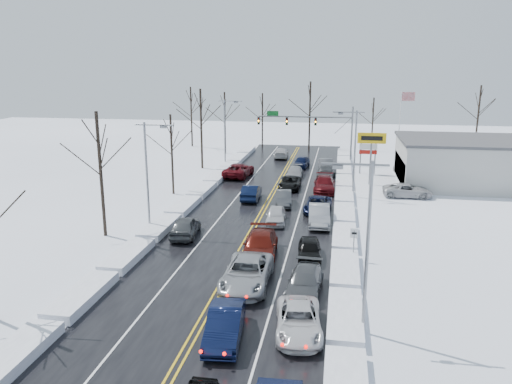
% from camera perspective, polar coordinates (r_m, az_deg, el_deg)
% --- Properties ---
extents(ground, '(160.00, 160.00, 0.00)m').
position_cam_1_polar(ground, '(44.37, 0.17, -3.30)').
color(ground, white).
rests_on(ground, ground).
extents(road_surface, '(14.00, 84.00, 0.01)m').
position_cam_1_polar(road_surface, '(46.25, 0.58, -2.56)').
color(road_surface, black).
rests_on(road_surface, ground).
extents(snow_bank_left, '(1.86, 72.00, 0.59)m').
position_cam_1_polar(snow_bank_left, '(47.99, -8.43, -2.10)').
color(snow_bank_left, white).
rests_on(snow_bank_left, ground).
extents(snow_bank_right, '(1.86, 72.00, 0.59)m').
position_cam_1_polar(snow_bank_right, '(45.74, 10.04, -2.98)').
color(snow_bank_right, white).
rests_on(snow_bank_right, ground).
extents(traffic_signal_mast, '(13.28, 0.39, 8.00)m').
position_cam_1_polar(traffic_signal_mast, '(70.26, 6.77, 7.67)').
color(traffic_signal_mast, slate).
rests_on(traffic_signal_mast, ground).
extents(tires_plus_sign, '(3.20, 0.34, 6.00)m').
position_cam_1_polar(tires_plus_sign, '(58.45, 13.07, 5.62)').
color(tires_plus_sign, slate).
rests_on(tires_plus_sign, ground).
extents(used_vehicles_sign, '(2.20, 0.22, 4.65)m').
position_cam_1_polar(used_vehicles_sign, '(64.62, 12.71, 4.93)').
color(used_vehicles_sign, slate).
rests_on(used_vehicles_sign, ground).
extents(speed_limit_sign, '(0.55, 0.09, 2.35)m').
position_cam_1_polar(speed_limit_sign, '(35.74, 11.14, -5.20)').
color(speed_limit_sign, slate).
rests_on(speed_limit_sign, ground).
extents(flagpole, '(1.87, 1.20, 10.00)m').
position_cam_1_polar(flagpole, '(72.59, 16.23, 7.78)').
color(flagpole, silver).
rests_on(flagpole, ground).
extents(dealership_building, '(20.40, 12.40, 5.30)m').
position_cam_1_polar(dealership_building, '(63.04, 25.18, 3.08)').
color(dealership_building, '#AFAFAA').
rests_on(dealership_building, ground).
extents(streetlight_se, '(3.20, 0.25, 9.00)m').
position_cam_1_polar(streetlight_se, '(25.10, 12.24, -4.79)').
color(streetlight_se, slate).
rests_on(streetlight_se, ground).
extents(streetlight_ne, '(3.20, 0.25, 9.00)m').
position_cam_1_polar(streetlight_ne, '(52.38, 11.03, 5.12)').
color(streetlight_ne, slate).
rests_on(streetlight_ne, ground).
extents(streetlight_sw, '(3.20, 0.25, 9.00)m').
position_cam_1_polar(streetlight_sw, '(41.49, -12.14, 2.72)').
color(streetlight_sw, slate).
rests_on(streetlight_sw, ground).
extents(streetlight_nw, '(3.20, 0.25, 9.00)m').
position_cam_1_polar(streetlight_nw, '(67.96, -3.44, 7.39)').
color(streetlight_nw, slate).
rests_on(streetlight_nw, ground).
extents(tree_left_b, '(4.00, 4.00, 10.00)m').
position_cam_1_polar(tree_left_b, '(40.72, -17.51, 4.57)').
color(tree_left_b, '#2D231C').
rests_on(tree_left_b, ground).
extents(tree_left_c, '(3.40, 3.40, 8.50)m').
position_cam_1_polar(tree_left_c, '(53.23, -9.66, 6.01)').
color(tree_left_c, '#2D231C').
rests_on(tree_left_c, ground).
extents(tree_left_d, '(4.20, 4.20, 10.50)m').
position_cam_1_polar(tree_left_d, '(66.55, -6.32, 8.94)').
color(tree_left_d, '#2D231C').
rests_on(tree_left_d, ground).
extents(tree_left_e, '(3.80, 3.80, 9.50)m').
position_cam_1_polar(tree_left_e, '(78.08, -3.60, 9.25)').
color(tree_left_e, '#2D231C').
rests_on(tree_left_e, ground).
extents(tree_far_a, '(4.00, 4.00, 10.00)m').
position_cam_1_polar(tree_far_a, '(85.70, -7.44, 9.83)').
color(tree_far_a, '#2D231C').
rests_on(tree_far_a, ground).
extents(tree_far_b, '(3.60, 3.60, 9.00)m').
position_cam_1_polar(tree_far_b, '(84.05, 0.74, 9.38)').
color(tree_far_b, '#2D231C').
rests_on(tree_far_b, ground).
extents(tree_far_c, '(4.40, 4.40, 11.00)m').
position_cam_1_polar(tree_far_c, '(81.09, 6.20, 10.12)').
color(tree_far_c, '#2D231C').
rests_on(tree_far_c, ground).
extents(tree_far_d, '(3.40, 3.40, 8.50)m').
position_cam_1_polar(tree_far_d, '(82.73, 13.24, 8.69)').
color(tree_far_d, '#2D231C').
rests_on(tree_far_d, ground).
extents(tree_far_e, '(4.20, 4.20, 10.50)m').
position_cam_1_polar(tree_far_e, '(85.59, 24.15, 8.96)').
color(tree_far_e, '#2D231C').
rests_on(tree_far_e, ground).
extents(queued_car_1, '(2.11, 4.92, 1.58)m').
position_cam_1_polar(queued_car_1, '(26.19, -3.56, -16.44)').
color(queued_car_1, black).
rests_on(queued_car_1, ground).
extents(queued_car_2, '(2.89, 6.14, 1.70)m').
position_cam_1_polar(queued_car_2, '(31.74, -1.05, -10.65)').
color(queued_car_2, '#979A9E').
rests_on(queued_car_2, ground).
extents(queued_car_3, '(2.76, 6.00, 1.70)m').
position_cam_1_polar(queued_car_3, '(36.25, 0.46, -7.39)').
color(queued_car_3, '#51110A').
rests_on(queued_car_3, ground).
extents(queued_car_4, '(1.99, 4.27, 1.41)m').
position_cam_1_polar(queued_car_4, '(43.77, 2.28, -3.55)').
color(queued_car_4, silver).
rests_on(queued_car_4, ground).
extents(queued_car_5, '(2.01, 4.47, 1.42)m').
position_cam_1_polar(queued_car_5, '(49.35, 3.17, -1.51)').
color(queued_car_5, '#3B3D40').
rests_on(queued_car_5, ground).
extents(queued_car_6, '(2.23, 4.83, 1.34)m').
position_cam_1_polar(queued_car_6, '(56.05, 3.88, 0.40)').
color(queued_car_6, black).
rests_on(queued_car_6, ground).
extents(queued_car_7, '(1.98, 4.68, 1.35)m').
position_cam_1_polar(queued_car_7, '(61.59, 4.43, 1.65)').
color(queued_car_7, gray).
rests_on(queued_car_7, ground).
extents(queued_car_8, '(2.25, 4.56, 1.50)m').
position_cam_1_polar(queued_car_8, '(67.89, 5.21, 2.81)').
color(queued_car_8, black).
rests_on(queued_car_8, ground).
extents(queued_car_10, '(2.84, 5.21, 1.39)m').
position_cam_1_polar(queued_car_10, '(26.77, 4.86, -15.74)').
color(queued_car_10, silver).
rests_on(queued_car_10, ground).
extents(queued_car_11, '(2.27, 5.03, 1.43)m').
position_cam_1_polar(queued_car_11, '(30.98, 5.56, -11.37)').
color(queued_car_11, '#46494C').
rests_on(queued_car_11, ground).
extents(queued_car_12, '(1.93, 4.16, 1.38)m').
position_cam_1_polar(queued_car_12, '(36.15, 6.10, -7.54)').
color(queued_car_12, black).
rests_on(queued_car_12, ground).
extents(queued_car_13, '(2.11, 5.21, 1.68)m').
position_cam_1_polar(queued_car_13, '(43.71, 7.19, -3.69)').
color(queued_car_13, '#919398').
rests_on(queued_car_13, ground).
extents(queued_car_14, '(2.62, 5.08, 1.37)m').
position_cam_1_polar(queued_car_14, '(47.47, 7.04, -2.23)').
color(queued_car_14, black).
rests_on(queued_car_14, ground).
extents(queued_car_15, '(2.37, 5.62, 1.62)m').
position_cam_1_polar(queued_car_15, '(55.23, 7.78, 0.09)').
color(queued_car_15, '#48090D').
rests_on(queued_car_15, ground).
extents(queued_car_16, '(2.37, 5.18, 1.72)m').
position_cam_1_polar(queued_car_16, '(61.56, 8.00, 1.54)').
color(queued_car_16, '#414346').
rests_on(queued_car_16, ground).
extents(queued_car_17, '(2.14, 5.21, 1.68)m').
position_cam_1_polar(queued_car_17, '(65.33, 7.95, 2.28)').
color(queued_car_17, '#47494D').
rests_on(queued_car_17, ground).
extents(oncoming_car_0, '(1.79, 4.75, 1.55)m').
position_cam_1_polar(oncoming_car_0, '(51.36, -0.54, -0.86)').
color(oncoming_car_0, black).
rests_on(oncoming_car_0, ground).
extents(oncoming_car_1, '(3.34, 6.29, 1.68)m').
position_cam_1_polar(oncoming_car_1, '(61.99, -1.99, 1.76)').
color(oncoming_car_1, '#530B11').
rests_on(oncoming_car_1, ground).
extents(oncoming_car_2, '(2.37, 5.19, 1.47)m').
position_cam_1_polar(oncoming_car_2, '(74.89, 2.90, 3.92)').
color(oncoming_car_2, '#BABABC').
rests_on(oncoming_car_2, ground).
extents(oncoming_car_3, '(2.38, 4.94, 1.63)m').
position_cam_1_polar(oncoming_car_3, '(40.86, -8.05, -5.00)').
color(oncoming_car_3, '#45484A').
rests_on(oncoming_car_3, ground).
extents(parked_car_0, '(5.11, 2.38, 1.42)m').
position_cam_1_polar(parked_car_0, '(54.65, 16.88, -0.55)').
color(parked_car_0, '#BABABC').
rests_on(parked_car_0, ground).
extents(parked_car_1, '(2.71, 5.68, 1.60)m').
position_cam_1_polar(parked_car_1, '(59.44, 18.92, 0.45)').
color(parked_car_1, '#481009').
rests_on(parked_car_1, ground).
extents(parked_car_2, '(2.18, 4.28, 1.40)m').
position_cam_1_polar(parked_car_2, '(66.57, 16.36, 2.06)').
color(parked_car_2, black).
rests_on(parked_car_2, ground).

